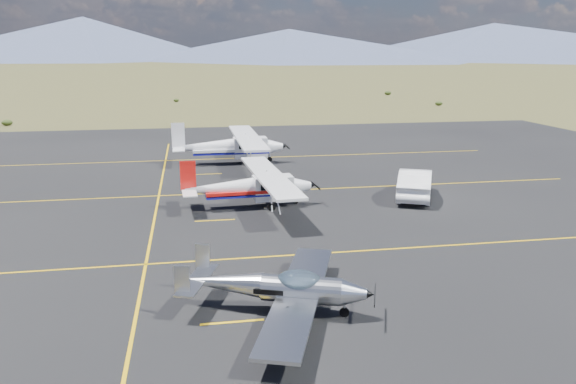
{
  "coord_description": "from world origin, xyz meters",
  "views": [
    {
      "loc": [
        -4.05,
        -19.55,
        8.25
      ],
      "look_at": [
        0.51,
        6.38,
        1.6
      ],
      "focal_mm": 35.0,
      "sensor_mm": 36.0,
      "label": 1
    }
  ],
  "objects_px": {
    "aircraft_low_wing": "(280,288)",
    "sedan": "(415,183)",
    "aircraft_cessna": "(250,186)",
    "aircraft_plain": "(231,145)"
  },
  "relations": [
    {
      "from": "aircraft_low_wing",
      "to": "sedan",
      "type": "distance_m",
      "value": 16.43
    },
    {
      "from": "aircraft_cessna",
      "to": "sedan",
      "type": "xyz_separation_m",
      "value": [
        9.54,
        0.34,
        -0.34
      ]
    },
    {
      "from": "aircraft_low_wing",
      "to": "aircraft_cessna",
      "type": "bearing_deg",
      "value": 107.76
    },
    {
      "from": "aircraft_low_wing",
      "to": "aircraft_cessna",
      "type": "distance_m",
      "value": 12.74
    },
    {
      "from": "aircraft_cessna",
      "to": "aircraft_plain",
      "type": "height_order",
      "value": "aircraft_plain"
    },
    {
      "from": "aircraft_plain",
      "to": "sedan",
      "type": "distance_m",
      "value": 15.37
    },
    {
      "from": "aircraft_low_wing",
      "to": "sedan",
      "type": "relative_size",
      "value": 1.59
    },
    {
      "from": "sedan",
      "to": "aircraft_plain",
      "type": "bearing_deg",
      "value": -26.39
    },
    {
      "from": "aircraft_cessna",
      "to": "sedan",
      "type": "height_order",
      "value": "aircraft_cessna"
    },
    {
      "from": "aircraft_low_wing",
      "to": "aircraft_cessna",
      "type": "relative_size",
      "value": 0.77
    }
  ]
}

